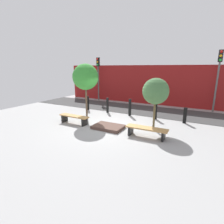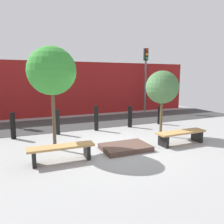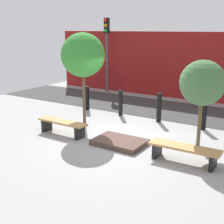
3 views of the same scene
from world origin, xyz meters
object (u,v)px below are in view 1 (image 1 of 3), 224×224
object	(u,v)px
tree_behind_left_bench	(86,77)
tree_behind_right_bench	(156,91)
bench_left	(74,118)
bollard_far_right	(185,115)
traffic_light_west	(98,71)
bench_right	(147,130)
bollard_left	(107,105)
bollard_right	(155,111)
planter_bed	(108,127)
bollard_center	(130,107)
traffic_light_mid_west	(219,70)
bollard_far_left	(88,103)

from	to	relation	value
tree_behind_left_bench	tree_behind_right_bench	size ratio (longest dim) A/B	1.27
bench_left	tree_behind_right_bench	distance (m)	4.60
bollard_far_right	traffic_light_west	bearing A→B (deg)	155.27
bollard_far_right	bench_right	bearing A→B (deg)	-112.56
bench_right	bollard_left	xyz separation A→B (m)	(-3.74, 3.03, 0.19)
bench_left	bench_right	size ratio (longest dim) A/B	0.97
traffic_light_west	bollard_right	bearing A→B (deg)	-30.08
bench_left	traffic_light_west	bearing A→B (deg)	112.92
tree_behind_right_bench	bollard_far_right	bearing A→B (deg)	55.68
planter_bed	bollard_center	world-z (taller)	bollard_center
bollard_left	bollard_far_right	size ratio (longest dim) A/B	1.16
bench_right	bollard_left	bearing A→B (deg)	139.98
bollard_left	tree_behind_left_bench	bearing A→B (deg)	-102.50
tree_behind_right_bench	bollard_far_right	size ratio (longest dim) A/B	2.88
tree_behind_left_bench	bollard_center	size ratio (longest dim) A/B	2.99
planter_bed	bollard_right	bearing A→B (deg)	59.48
bench_left	bollard_center	world-z (taller)	bollard_center
bollard_far_right	traffic_light_west	distance (m)	9.23
bench_left	bollard_right	size ratio (longest dim) A/B	1.83
traffic_light_west	traffic_light_mid_west	bearing A→B (deg)	0.00
traffic_light_west	bench_right	bearing A→B (deg)	-44.58
bollard_far_left	traffic_light_west	xyz separation A→B (m)	(-1.46, 3.74, 2.19)
bollard_far_left	traffic_light_west	distance (m)	4.58
bench_right	bollard_far_right	bearing A→B (deg)	66.39
bench_left	bollard_far_right	xyz separation A→B (m)	(5.41, 3.03, 0.11)
bench_left	tree_behind_right_bench	bearing A→B (deg)	16.97
bollard_right	bench_left	bearing A→B (deg)	-141.02
traffic_light_west	tree_behind_right_bench	bearing A→B (deg)	-39.12
tree_behind_left_bench	traffic_light_west	bearing A→B (deg)	115.95
bollard_far_left	bollard_far_right	size ratio (longest dim) A/B	1.14
tree_behind_left_bench	bollard_right	size ratio (longest dim) A/B	3.29
planter_bed	traffic_light_mid_west	world-z (taller)	traffic_light_mid_west
bollard_right	bollard_far_right	world-z (taller)	bollard_right
planter_bed	bollard_far_left	distance (m)	4.39
bollard_far_left	bollard_left	bearing A→B (deg)	0.00
bench_right	bollard_center	size ratio (longest dim) A/B	1.71
bollard_far_left	bollard_right	world-z (taller)	bollard_far_left
traffic_light_mid_west	bench_right	bearing A→B (deg)	-111.87
bench_right	traffic_light_mid_west	world-z (taller)	traffic_light_mid_west
bench_left	traffic_light_mid_west	distance (m)	9.97
traffic_light_mid_west	bollard_center	bearing A→B (deg)	-142.02
planter_bed	tree_behind_right_bench	xyz separation A→B (m)	(2.08, 0.99, 1.85)
bench_right	bollard_right	size ratio (longest dim) A/B	1.88
bollard_left	bench_left	bearing A→B (deg)	-97.69
planter_bed	traffic_light_west	bearing A→B (deg)	126.11
bollard_right	traffic_light_west	xyz separation A→B (m)	(-6.46, 3.74, 2.20)
bench_left	bollard_far_left	bearing A→B (deg)	113.61
tree_behind_right_bench	planter_bed	bearing A→B (deg)	-154.61
bollard_center	traffic_light_mid_west	xyz separation A→B (m)	(4.80, 3.74, 2.31)
bollard_left	traffic_light_west	size ratio (longest dim) A/B	0.26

